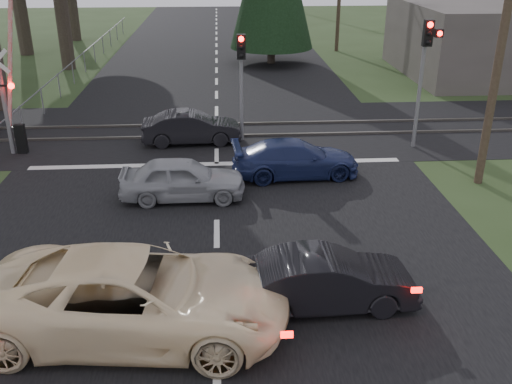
{
  "coord_description": "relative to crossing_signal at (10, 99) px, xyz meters",
  "views": [
    {
      "loc": [
        0.19,
        -10.6,
        7.24
      ],
      "look_at": [
        1.04,
        2.76,
        1.3
      ],
      "focal_mm": 40.0,
      "sensor_mm": 36.0,
      "label": 1
    }
  ],
  "objects": [
    {
      "name": "utility_pole_near",
      "position": [
        15.77,
        -3.79,
        2.67
      ],
      "size": [
        1.8,
        0.26,
        9.0
      ],
      "color": "#4C3D2D",
      "rests_on": "ground"
    },
    {
      "name": "traffic_signal_center",
      "position": [
        8.27,
        0.89,
        0.75
      ],
      "size": [
        0.32,
        0.48,
        4.1
      ],
      "color": "slate",
      "rests_on": "ground"
    },
    {
      "name": "dark_hatchback",
      "position": [
        9.61,
        -10.23,
        -1.43
      ],
      "size": [
        3.87,
        1.51,
        1.25
      ],
      "primitive_type": "imported",
      "rotation": [
        0.0,
        0.0,
        1.62
      ],
      "color": "black",
      "rests_on": "ground"
    },
    {
      "name": "rail_corridor",
      "position": [
        7.27,
        2.21,
        -2.05
      ],
      "size": [
        120.0,
        8.0,
        0.01
      ],
      "primitive_type": "cube",
      "color": "black",
      "rests_on": "ground"
    },
    {
      "name": "crossing_signal",
      "position": [
        0.0,
        0.0,
        0.0
      ],
      "size": [
        1.62,
        0.38,
        6.96
      ],
      "color": "slate",
      "rests_on": "ground"
    },
    {
      "name": "blue_sedan",
      "position": [
        9.9,
        -2.83,
        -1.45
      ],
      "size": [
        4.3,
        1.99,
        1.22
      ],
      "primitive_type": "imported",
      "rotation": [
        0.0,
        0.0,
        1.64
      ],
      "color": "navy",
      "rests_on": "ground"
    },
    {
      "name": "rail_far",
      "position": [
        7.27,
        3.01,
        -2.01
      ],
      "size": [
        120.0,
        0.12,
        0.1
      ],
      "primitive_type": "cube",
      "color": "#59544C",
      "rests_on": "ground"
    },
    {
      "name": "dark_car_far",
      "position": [
        6.33,
        0.75,
        -1.44
      ],
      "size": [
        3.81,
        1.48,
        1.24
      ],
      "primitive_type": "imported",
      "rotation": [
        0.0,
        0.0,
        1.62
      ],
      "color": "black",
      "rests_on": "ground"
    },
    {
      "name": "fence_left",
      "position": [
        -0.53,
        12.71,
        -2.06
      ],
      "size": [
        0.1,
        36.0,
        1.2
      ],
      "primitive_type": null,
      "color": "slate",
      "rests_on": "ground"
    },
    {
      "name": "rail_near",
      "position": [
        7.27,
        1.41,
        -2.01
      ],
      "size": [
        120.0,
        0.12,
        0.1
      ],
      "primitive_type": "cube",
      "color": "#59544C",
      "rests_on": "ground"
    },
    {
      "name": "road",
      "position": [
        7.27,
        0.21,
        -2.05
      ],
      "size": [
        14.0,
        100.0,
        0.01
      ],
      "primitive_type": "cube",
      "color": "black",
      "rests_on": "ground"
    },
    {
      "name": "silver_car",
      "position": [
        6.27,
        -4.43,
        -1.42
      ],
      "size": [
        3.75,
        1.51,
        1.28
      ],
      "primitive_type": "imported",
      "rotation": [
        0.0,
        0.0,
        1.57
      ],
      "color": "#93969A",
      "rests_on": "ground"
    },
    {
      "name": "stop_line",
      "position": [
        7.27,
        -1.59,
        -2.05
      ],
      "size": [
        13.0,
        0.35,
        0.0
      ],
      "primitive_type": "cube",
      "color": "silver",
      "rests_on": "ground"
    },
    {
      "name": "cream_coupe",
      "position": [
        5.7,
        -10.86,
        -1.21
      ],
      "size": [
        6.31,
        3.38,
        1.69
      ],
      "primitive_type": "imported",
      "rotation": [
        0.0,
        0.0,
        1.47
      ],
      "color": "#FFE6B6",
      "rests_on": "ground"
    },
    {
      "name": "traffic_signal_right",
      "position": [
        14.82,
        -0.31,
        1.26
      ],
      "size": [
        0.68,
        0.48,
        4.7
      ],
      "color": "slate",
      "rests_on": "ground"
    },
    {
      "name": "ground",
      "position": [
        7.27,
        -9.79,
        -2.06
      ],
      "size": [
        120.0,
        120.0,
        0.0
      ],
      "primitive_type": "plane",
      "color": "#293B1B",
      "rests_on": "ground"
    }
  ]
}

